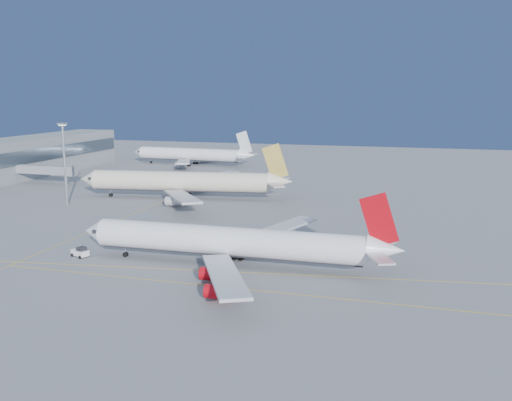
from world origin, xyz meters
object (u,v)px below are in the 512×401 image
airliner_virgin (234,242)px  airliner_etihad (185,182)px  airliner_third (192,155)px  pushback_tug (80,252)px  light_mast (64,157)px

airliner_virgin → airliner_etihad: size_ratio=0.94×
airliner_third → pushback_tug: (34.47, -141.51, -3.92)m
pushback_tug → light_mast: 57.38m
light_mast → airliner_etihad: bearing=35.2°
airliner_etihad → pushback_tug: airliner_etihad is taller
light_mast → airliner_virgin: bearing=-32.8°
airliner_virgin → airliner_etihad: airliner_etihad is taller
airliner_etihad → airliner_third: 82.27m
light_mast → airliner_third: bearing=90.5°
airliner_etihad → light_mast: bearing=-153.2°
airliner_virgin → airliner_third: size_ratio=1.05×
pushback_tug → light_mast: (-33.57, 44.63, 13.17)m
airliner_third → pushback_tug: bearing=-72.8°
airliner_virgin → pushback_tug: bearing=-175.8°
pushback_tug → airliner_third: bearing=125.2°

